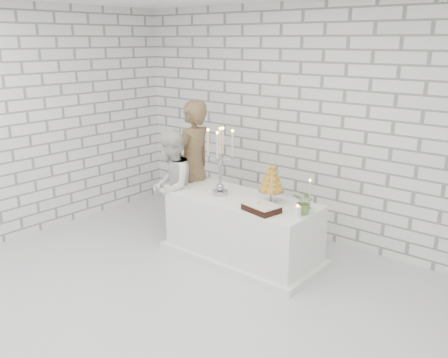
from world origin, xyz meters
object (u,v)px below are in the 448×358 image
(cake_table, at_px, (243,228))
(groom, at_px, (193,168))
(croquembouche, at_px, (271,183))
(candelabra, at_px, (220,162))
(bride, at_px, (171,187))

(cake_table, bearing_deg, groom, 166.88)
(cake_table, distance_m, croquembouche, 0.70)
(cake_table, xyz_separation_m, candelabra, (-0.30, -0.05, 0.79))
(bride, relative_size, croquembouche, 3.16)
(groom, xyz_separation_m, croquembouche, (1.36, -0.15, 0.08))
(cake_table, relative_size, croquembouche, 3.89)
(bride, distance_m, candelabra, 0.85)
(cake_table, relative_size, candelabra, 2.19)
(groom, bearing_deg, cake_table, 74.35)
(groom, xyz_separation_m, candelabra, (0.73, -0.29, 0.26))
(bride, xyz_separation_m, croquembouche, (1.35, 0.27, 0.25))
(candelabra, bearing_deg, bride, -170.15)
(candelabra, relative_size, croquembouche, 1.77)
(cake_table, height_order, bride, bride)
(bride, bearing_deg, groom, 150.99)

